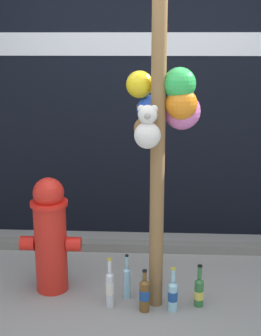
% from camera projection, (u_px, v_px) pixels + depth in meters
% --- Properties ---
extents(ground_plane, '(14.00, 14.00, 0.00)m').
position_uv_depth(ground_plane, '(144.00, 323.00, 3.29)').
color(ground_plane, gray).
extents(building_wall, '(10.00, 0.21, 3.07)m').
position_uv_depth(building_wall, '(150.00, 77.00, 4.54)').
color(building_wall, black).
rests_on(building_wall, ground_plane).
extents(curb_strip, '(8.00, 0.12, 0.08)m').
position_uv_depth(curb_strip, '(147.00, 247.00, 4.41)').
color(curb_strip, slate).
rests_on(curb_strip, ground_plane).
extents(memorial_post, '(0.57, 0.43, 2.95)m').
position_uv_depth(memorial_post, '(164.00, 81.00, 3.15)').
color(memorial_post, olive).
rests_on(memorial_post, ground_plane).
extents(fire_hydrant, '(0.46, 0.28, 0.90)m').
position_uv_depth(fire_hydrant, '(50.00, 234.00, 3.63)').
color(fire_hydrant, red).
rests_on(fire_hydrant, ground_plane).
extents(bottle_0, '(0.07, 0.07, 0.32)m').
position_uv_depth(bottle_0, '(199.00, 291.00, 3.47)').
color(bottle_0, '#337038').
rests_on(bottle_0, ground_plane).
extents(bottle_1, '(0.07, 0.07, 0.40)m').
position_uv_depth(bottle_1, '(155.00, 268.00, 3.72)').
color(bottle_1, '#B2DBEA').
rests_on(bottle_1, ground_plane).
extents(bottle_2, '(0.07, 0.07, 0.33)m').
position_uv_depth(bottle_2, '(173.00, 294.00, 3.41)').
color(bottle_2, '#93CCE0').
rests_on(bottle_2, ground_plane).
extents(bottle_3, '(0.06, 0.06, 0.38)m').
position_uv_depth(bottle_3, '(110.00, 287.00, 3.46)').
color(bottle_3, silver).
rests_on(bottle_3, ground_plane).
extents(bottle_4, '(0.06, 0.06, 0.35)m').
position_uv_depth(bottle_4, '(127.00, 281.00, 3.58)').
color(bottle_4, '#93CCE0').
rests_on(bottle_4, ground_plane).
extents(bottle_5, '(0.07, 0.07, 0.32)m').
position_uv_depth(bottle_5, '(144.00, 294.00, 3.41)').
color(bottle_5, brown).
rests_on(bottle_5, ground_plane).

